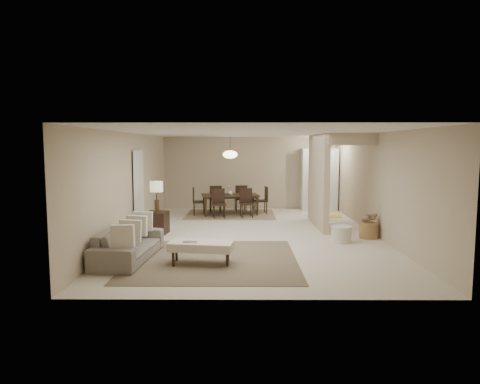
{
  "coord_description": "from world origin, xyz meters",
  "views": [
    {
      "loc": [
        -0.26,
        -10.39,
        2.18
      ],
      "look_at": [
        -0.33,
        0.14,
        1.05
      ],
      "focal_mm": 32.0,
      "sensor_mm": 36.0,
      "label": 1
    }
  ],
  "objects_px": {
    "sofa": "(129,244)",
    "round_pouf": "(341,234)",
    "pantry_cabinet": "(319,180)",
    "ottoman_bench": "(201,246)",
    "side_table": "(157,223)",
    "wicker_basket": "(369,230)",
    "dining_table": "(230,205)"
  },
  "relations": [
    {
      "from": "ottoman_bench",
      "to": "wicker_basket",
      "type": "bearing_deg",
      "value": 38.76
    },
    {
      "from": "sofa",
      "to": "dining_table",
      "type": "distance_m",
      "value": 5.78
    },
    {
      "from": "wicker_basket",
      "to": "dining_table",
      "type": "height_order",
      "value": "dining_table"
    },
    {
      "from": "dining_table",
      "to": "wicker_basket",
      "type": "bearing_deg",
      "value": -54.14
    },
    {
      "from": "pantry_cabinet",
      "to": "ottoman_bench",
      "type": "bearing_deg",
      "value": -116.44
    },
    {
      "from": "pantry_cabinet",
      "to": "wicker_basket",
      "type": "xyz_separation_m",
      "value": [
        0.4,
        -4.51,
        -0.86
      ]
    },
    {
      "from": "dining_table",
      "to": "round_pouf",
      "type": "bearing_deg",
      "value": -64.48
    },
    {
      "from": "ottoman_bench",
      "to": "round_pouf",
      "type": "xyz_separation_m",
      "value": [
        3.02,
        1.84,
        -0.15
      ]
    },
    {
      "from": "sofa",
      "to": "ottoman_bench",
      "type": "relative_size",
      "value": 1.7
    },
    {
      "from": "wicker_basket",
      "to": "dining_table",
      "type": "distance_m",
      "value": 4.89
    },
    {
      "from": "pantry_cabinet",
      "to": "wicker_basket",
      "type": "height_order",
      "value": "pantry_cabinet"
    },
    {
      "from": "round_pouf",
      "to": "dining_table",
      "type": "height_order",
      "value": "dining_table"
    },
    {
      "from": "pantry_cabinet",
      "to": "side_table",
      "type": "height_order",
      "value": "pantry_cabinet"
    },
    {
      "from": "sofa",
      "to": "ottoman_bench",
      "type": "bearing_deg",
      "value": -97.61
    },
    {
      "from": "pantry_cabinet",
      "to": "dining_table",
      "type": "xyz_separation_m",
      "value": [
        -3.01,
        -1.0,
        -0.73
      ]
    },
    {
      "from": "pantry_cabinet",
      "to": "ottoman_bench",
      "type": "distance_m",
      "value": 7.62
    },
    {
      "from": "sofa",
      "to": "dining_table",
      "type": "relative_size",
      "value": 1.16
    },
    {
      "from": "round_pouf",
      "to": "sofa",
      "type": "bearing_deg",
      "value": -160.86
    },
    {
      "from": "pantry_cabinet",
      "to": "round_pouf",
      "type": "xyz_separation_m",
      "value": [
        -0.36,
        -4.95,
        -0.87
      ]
    },
    {
      "from": "sofa",
      "to": "dining_table",
      "type": "xyz_separation_m",
      "value": [
        1.79,
        5.5,
        0.01
      ]
    },
    {
      "from": "side_table",
      "to": "wicker_basket",
      "type": "height_order",
      "value": "side_table"
    },
    {
      "from": "wicker_basket",
      "to": "sofa",
      "type": "bearing_deg",
      "value": -159.1
    },
    {
      "from": "sofa",
      "to": "round_pouf",
      "type": "height_order",
      "value": "sofa"
    },
    {
      "from": "pantry_cabinet",
      "to": "side_table",
      "type": "bearing_deg",
      "value": -139.74
    },
    {
      "from": "pantry_cabinet",
      "to": "sofa",
      "type": "height_order",
      "value": "pantry_cabinet"
    },
    {
      "from": "round_pouf",
      "to": "wicker_basket",
      "type": "height_order",
      "value": "wicker_basket"
    },
    {
      "from": "pantry_cabinet",
      "to": "ottoman_bench",
      "type": "xyz_separation_m",
      "value": [
        -3.38,
        -6.79,
        -0.71
      ]
    },
    {
      "from": "side_table",
      "to": "pantry_cabinet",
      "type": "bearing_deg",
      "value": 40.26
    },
    {
      "from": "pantry_cabinet",
      "to": "round_pouf",
      "type": "height_order",
      "value": "pantry_cabinet"
    },
    {
      "from": "pantry_cabinet",
      "to": "side_table",
      "type": "relative_size",
      "value": 3.79
    },
    {
      "from": "sofa",
      "to": "side_table",
      "type": "distance_m",
      "value": 2.47
    },
    {
      "from": "side_table",
      "to": "wicker_basket",
      "type": "xyz_separation_m",
      "value": [
        5.15,
        -0.49,
        -0.09
      ]
    }
  ]
}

